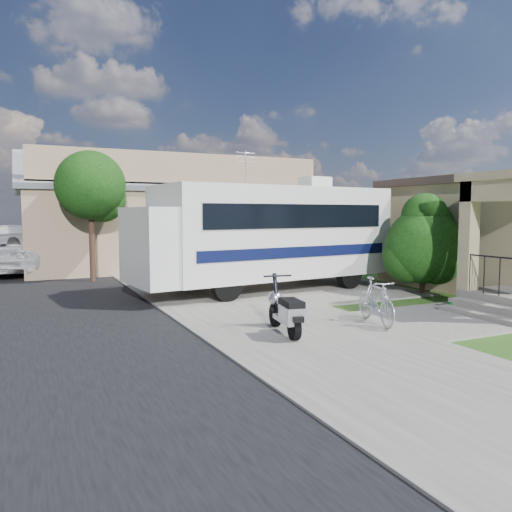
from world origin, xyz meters
name	(u,v)px	position (x,y,z in m)	size (l,w,h in m)	color
ground	(324,322)	(0.00, 0.00, 0.00)	(120.00, 120.00, 0.00)	#1A4011
sidewalk_slab	(164,274)	(-1.00, 10.00, 0.03)	(4.00, 80.00, 0.06)	#5B5952
driveway_slab	(286,289)	(1.50, 4.50, 0.03)	(7.00, 6.00, 0.05)	#5B5952
walk_slab	(458,317)	(3.00, -1.00, 0.03)	(4.00, 3.00, 0.05)	#5B5952
warehouse	(162,222)	(0.00, 13.97, 1.99)	(12.50, 8.40, 5.04)	#836851
street_tree_a	(93,189)	(-3.70, 9.05, 3.25)	(2.44, 2.40, 4.58)	black
street_tree_b	(68,194)	(-3.70, 19.05, 3.39)	(2.44, 2.40, 4.73)	black
street_tree_c	(57,203)	(-3.70, 28.05, 3.10)	(2.44, 2.40, 4.42)	black
motorhome	(266,233)	(0.79, 4.48, 1.81)	(8.45, 3.53, 4.21)	silver
shrub	(424,243)	(4.79, 2.01, 1.54)	(2.45, 2.34, 3.01)	black
scooter	(286,312)	(-1.42, -0.82, 0.50)	(0.69, 1.70, 1.12)	black
bicycle	(376,304)	(0.77, -0.82, 0.49)	(0.46, 1.64, 0.98)	#AFAFB7
pickup_truck	(17,253)	(-6.23, 12.84, 0.81)	(2.69, 5.83, 1.62)	silver
van	(14,242)	(-6.39, 20.47, 0.88)	(2.46, 6.04, 1.75)	silver
garden_hose	(456,307)	(3.71, -0.30, 0.10)	(0.44, 0.44, 0.20)	#146424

